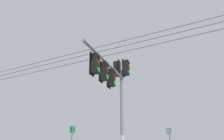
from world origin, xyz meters
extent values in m
cylinder|color=gray|center=(-0.55, -0.98, 3.07)|extent=(0.20, 0.20, 6.14)
cylinder|color=gray|center=(1.70, -0.04, 5.74)|extent=(4.57, 2.02, 0.14)
cube|color=black|center=(-0.67, -0.71, 6.29)|extent=(0.39, 0.39, 0.90)
cube|color=black|center=(-0.60, -0.86, 6.29)|extent=(0.42, 0.21, 1.04)
cylinder|color=#360503|center=(-0.73, -0.55, 6.59)|extent=(0.20, 0.10, 0.20)
cylinder|color=#3C2703|center=(-0.73, -0.55, 6.29)|extent=(0.20, 0.10, 0.20)
cylinder|color=green|center=(-0.73, -0.55, 5.99)|extent=(0.20, 0.10, 0.20)
cube|color=black|center=(-0.44, -1.26, 6.29)|extent=(0.39, 0.39, 0.90)
cube|color=black|center=(-0.50, -1.10, 6.29)|extent=(0.42, 0.21, 1.04)
cylinder|color=#360503|center=(-0.37, -1.41, 6.59)|extent=(0.20, 0.10, 0.20)
cylinder|color=#3C2703|center=(-0.37, -1.41, 6.29)|extent=(0.20, 0.10, 0.20)
cylinder|color=green|center=(-0.37, -1.41, 5.99)|extent=(0.20, 0.10, 0.20)
cube|color=black|center=(0.94, -0.35, 5.19)|extent=(0.39, 0.39, 0.90)
cube|color=black|center=(1.01, -0.51, 5.19)|extent=(0.42, 0.20, 1.04)
cylinder|color=#360503|center=(0.88, -0.20, 5.49)|extent=(0.20, 0.10, 0.20)
cylinder|color=#3C2703|center=(0.88, -0.20, 5.19)|extent=(0.20, 0.10, 0.20)
cylinder|color=green|center=(0.88, -0.20, 4.89)|extent=(0.20, 0.10, 0.20)
cube|color=black|center=(1.89, 0.04, 5.19)|extent=(0.40, 0.40, 0.90)
cube|color=black|center=(1.96, -0.11, 5.19)|extent=(0.42, 0.22, 1.04)
cylinder|color=#360503|center=(1.82, 0.19, 5.49)|extent=(0.19, 0.11, 0.20)
cylinder|color=#3C2703|center=(1.82, 0.19, 5.19)|extent=(0.19, 0.11, 0.20)
cylinder|color=green|center=(1.82, 0.19, 4.89)|extent=(0.19, 0.11, 0.20)
cube|color=black|center=(2.83, 0.44, 5.19)|extent=(0.39, 0.39, 0.90)
cube|color=black|center=(2.90, 0.28, 5.19)|extent=(0.42, 0.20, 1.04)
cylinder|color=#360503|center=(2.77, 0.59, 5.49)|extent=(0.20, 0.10, 0.20)
cylinder|color=#3C2703|center=(2.77, 0.59, 5.19)|extent=(0.20, 0.10, 0.20)
cylinder|color=green|center=(2.77, 0.59, 4.89)|extent=(0.20, 0.10, 0.20)
cube|color=#0C7238|center=(-3.68, -0.01, 2.90)|extent=(0.17, 0.38, 0.30)
cube|color=white|center=(-3.66, -0.01, 2.90)|extent=(0.13, 0.32, 0.24)
cube|color=#0C7238|center=(1.01, -3.26, 2.84)|extent=(0.23, 0.20, 0.34)
cube|color=white|center=(1.00, -3.27, 2.84)|extent=(0.17, 0.15, 0.28)
cylinder|color=black|center=(-0.84, 0.20, 7.32)|extent=(6.26, 25.94, 0.10)
cylinder|color=black|center=(-0.84, 0.20, 7.71)|extent=(6.26, 25.94, 0.10)
cylinder|color=black|center=(-0.84, 0.20, 8.05)|extent=(6.26, 25.94, 0.10)
camera|label=1|loc=(9.41, 7.56, 1.26)|focal=38.56mm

